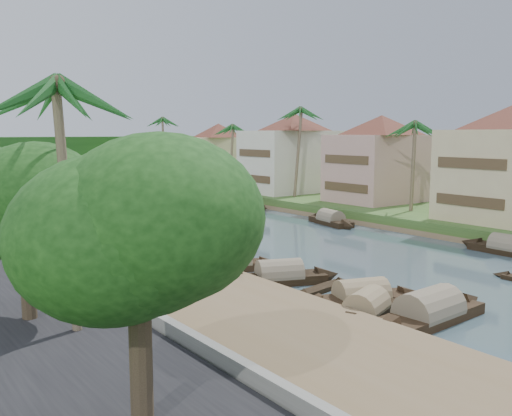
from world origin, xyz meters
TOP-DOWN VIEW (x-y plane):
  - ground at (0.00, 0.00)m, footprint 220.00×220.00m
  - left_bank at (-16.00, 20.00)m, footprint 10.00×180.00m
  - right_bank at (19.00, 20.00)m, footprint 16.00×180.00m
  - far_right_fill at (56.00, 20.00)m, footprint 60.00×220.00m
  - treeline at (0.00, 100.00)m, footprint 120.00×14.00m
  - bridge at (0.00, 72.00)m, footprint 28.00×4.00m
  - building_near at (18.99, -2.00)m, footprint 14.85×14.85m
  - building_mid at (19.99, 14.00)m, footprint 14.11×14.11m
  - building_far at (18.99, 28.00)m, footprint 15.59×15.59m
  - building_distant at (19.99, 48.00)m, footprint 12.62×12.62m
  - sampan_0 at (-7.82, -13.62)m, footprint 9.38×2.47m
  - sampan_1 at (-9.74, -11.43)m, footprint 6.70×3.79m
  - sampan_2 at (-8.51, -9.94)m, footprint 7.85×3.92m
  - sampan_3 at (-9.12, -3.91)m, footprint 7.82×4.39m
  - sampan_4 at (-9.50, 0.41)m, footprint 6.42×3.21m
  - sampan_5 at (-8.90, 4.89)m, footprint 7.07×2.90m
  - sampan_6 at (-9.90, 6.30)m, footprint 7.32×3.27m
  - sampan_7 at (-9.02, 6.95)m, footprint 6.83×2.72m
  - sampan_8 at (-8.44, 9.70)m, footprint 8.00×4.07m
  - sampan_9 at (-8.85, 15.22)m, footprint 9.46×3.50m
  - sampan_10 at (-9.42, 23.50)m, footprint 8.02×4.35m
  - sampan_11 at (-8.67, 20.31)m, footprint 7.57×3.33m
  - sampan_12 at (-9.23, 29.57)m, footprint 7.89×2.76m
  - sampan_13 at (-9.35, 31.40)m, footprint 6.82×3.59m
  - sampan_14 at (9.72, -7.82)m, footprint 1.97×8.82m
  - sampan_15 at (8.77, 10.31)m, footprint 3.09×7.95m
  - sampan_16 at (8.71, 24.79)m, footprint 2.79×7.23m
  - canoe_1 at (-8.19, -6.61)m, footprint 5.25×1.80m
  - canoe_2 at (-6.99, 19.03)m, footprint 6.08×2.37m
  - palm_1 at (16.00, 6.35)m, footprint 3.20×3.20m
  - palm_2 at (15.00, 22.91)m, footprint 3.20×3.20m
  - palm_3 at (16.00, 38.65)m, footprint 3.20×3.20m
  - palm_4 at (-23.00, -8.61)m, footprint 3.20×3.20m
  - palm_7 at (14.00, 55.19)m, footprint 3.20×3.20m
  - tree_0 at (-24.00, -16.71)m, footprint 5.25×5.25m
  - tree_1 at (-24.00, -6.06)m, footprint 5.12×5.12m
  - tree_6 at (24.00, 29.66)m, footprint 4.83×4.83m
  - person_near at (-16.58, -3.20)m, footprint 0.73×0.58m
  - person_far at (-17.33, 9.08)m, footprint 0.84×0.75m

SIDE VIEW (x-z plane):
  - ground at x=0.00m, z-range 0.00..0.00m
  - canoe_1 at x=-8.19m, z-range -0.32..0.52m
  - canoe_2 at x=-6.99m, z-range -0.34..0.54m
  - left_bank at x=-16.00m, z-range 0.00..0.80m
  - sampan_16 at x=8.71m, z-range -0.50..1.30m
  - sampan_7 at x=-9.02m, z-range -0.51..1.32m
  - sampan_4 at x=-9.50m, z-range -0.52..1.33m
  - sampan_12 at x=-9.23m, z-range -0.54..1.35m
  - sampan_13 at x=-9.35m, z-range -0.54..1.35m
  - sampan_1 at x=-9.74m, z-range -0.59..1.41m
  - sampan_2 at x=-8.51m, z-range -0.62..1.45m
  - sampan_15 at x=8.77m, z-range -0.64..1.46m
  - sampan_3 at x=-9.12m, z-range -0.64..1.47m
  - sampan_14 at x=9.72m, z-range -0.66..1.48m
  - sampan_11 at x=-8.67m, z-range -0.65..1.48m
  - sampan_6 at x=-9.90m, z-range -0.66..1.49m
  - sampan_10 at x=-9.42m, z-range -0.68..1.51m
  - sampan_5 at x=-8.90m, z-range -0.69..1.52m
  - sampan_9 at x=-8.85m, z-range -0.75..1.58m
  - sampan_8 at x=-8.44m, z-range -0.78..1.62m
  - sampan_0 at x=-7.82m, z-range -0.79..1.63m
  - far_right_fill at x=56.00m, z-range 0.00..1.15m
  - right_bank at x=19.00m, z-range 0.00..1.20m
  - person_far at x=-17.33m, z-range 0.80..2.21m
  - person_near at x=-16.58m, z-range 0.80..2.56m
  - bridge at x=0.00m, z-range 0.52..2.92m
  - treeline at x=0.00m, z-range 0.00..8.00m
  - tree_6 at x=24.00m, z-range 2.46..9.10m
  - building_distant at x=19.99m, z-range 1.28..10.48m
  - building_mid at x=19.99m, z-range 1.28..10.98m
  - tree_1 at x=-24.00m, z-range 2.71..9.67m
  - building_near at x=18.99m, z-range 1.28..11.48m
  - building_far at x=18.99m, z-range 1.28..11.48m
  - tree_0 at x=-24.00m, z-range 2.84..10.18m
  - palm_1 at x=16.00m, z-range 4.55..14.75m
  - palm_3 at x=16.00m, z-range 4.57..14.81m
  - palm_4 at x=-23.00m, z-range 5.08..15.98m
  - palm_7 at x=14.00m, z-range 5.20..16.77m
  - palm_2 at x=15.00m, z-range 5.45..17.57m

